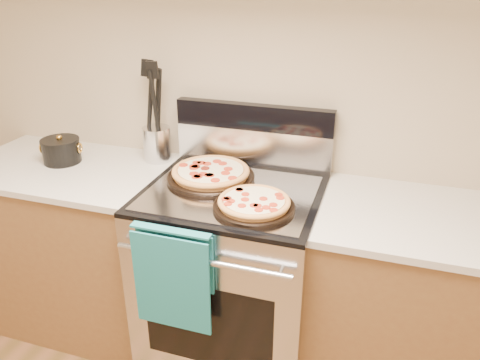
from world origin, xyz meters
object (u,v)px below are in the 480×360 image
(range_body, at_px, (234,279))
(saucepan, at_px, (61,152))
(pepperoni_pizza_back, at_px, (211,174))
(pepperoni_pizza_front, at_px, (254,204))
(utensil_crock, at_px, (157,144))

(range_body, height_order, saucepan, saucepan)
(pepperoni_pizza_back, bearing_deg, range_body, -28.54)
(range_body, distance_m, pepperoni_pizza_back, 0.52)
(range_body, bearing_deg, pepperoni_pizza_back, 151.46)
(range_body, xyz_separation_m, saucepan, (-0.92, 0.07, 0.52))
(pepperoni_pizza_back, height_order, saucepan, saucepan)
(pepperoni_pizza_back, distance_m, pepperoni_pizza_front, 0.34)
(utensil_crock, bearing_deg, pepperoni_pizza_front, -31.76)
(range_body, xyz_separation_m, utensil_crock, (-0.48, 0.24, 0.55))
(range_body, distance_m, pepperoni_pizza_front, 0.53)
(pepperoni_pizza_back, distance_m, utensil_crock, 0.39)
(pepperoni_pizza_front, height_order, saucepan, saucepan)
(saucepan, bearing_deg, utensil_crock, 21.22)
(utensil_crock, xyz_separation_m, saucepan, (-0.44, -0.17, -0.03))
(saucepan, bearing_deg, range_body, -4.24)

